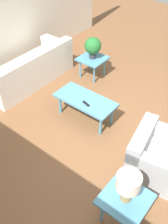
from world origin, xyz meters
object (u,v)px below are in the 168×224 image
at_px(side_table_plant, 93,60).
at_px(table_lamp, 128,184).
at_px(side_table_lamp, 125,201).
at_px(sofa, 30,70).
at_px(potted_plant, 93,46).
at_px(coffee_table, 85,101).
at_px(armchair, 160,158).

relative_size(side_table_plant, table_lamp, 1.28).
bearing_deg(side_table_plant, side_table_lamp, 133.73).
relative_size(sofa, side_table_plant, 3.68).
xyz_separation_m(potted_plant, table_lamp, (-2.35, 2.46, 0.02)).
bearing_deg(potted_plant, sofa, 47.97).
bearing_deg(side_table_lamp, potted_plant, -46.27).
height_order(sofa, coffee_table, sofa).
distance_m(armchair, side_table_lamp, 0.97).
xyz_separation_m(sofa, potted_plant, (-0.93, -1.03, 0.45)).
bearing_deg(table_lamp, side_table_lamp, -45.00).
height_order(side_table_lamp, table_lamp, table_lamp).
bearing_deg(armchair, coffee_table, 70.02).
distance_m(side_table_lamp, potted_plant, 3.42).
bearing_deg(coffee_table, side_table_lamp, 142.14).
distance_m(side_table_lamp, table_lamp, 0.36).
relative_size(armchair, coffee_table, 0.91).
bearing_deg(side_table_lamp, table_lamp, 135.00).
bearing_deg(side_table_plant, potted_plant, 45.00).
bearing_deg(potted_plant, side_table_lamp, 133.73).
bearing_deg(coffee_table, table_lamp, 142.14).
xyz_separation_m(sofa, side_table_plant, (-0.93, -1.03, 0.11)).
height_order(sofa, armchair, sofa).
xyz_separation_m(armchair, side_table_plant, (2.36, -1.50, 0.11)).
relative_size(side_table_lamp, potted_plant, 1.22).
bearing_deg(table_lamp, potted_plant, -46.27).
bearing_deg(coffee_table, sofa, -6.56).
bearing_deg(potted_plant, armchair, 147.62).
distance_m(side_table_plant, side_table_lamp, 3.41).
distance_m(sofa, potted_plant, 1.45).
relative_size(sofa, coffee_table, 1.86).
xyz_separation_m(coffee_table, table_lamp, (-1.60, 1.24, 0.37)).
relative_size(coffee_table, table_lamp, 2.53).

